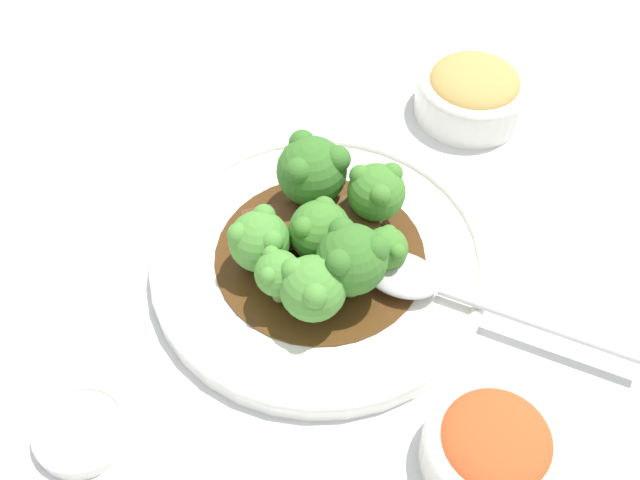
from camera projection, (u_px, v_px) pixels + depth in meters
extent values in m
plane|color=silver|center=(320.00, 266.00, 0.60)|extent=(4.00, 4.00, 0.00)
cylinder|color=white|center=(320.00, 261.00, 0.59)|extent=(0.27, 0.27, 0.01)
torus|color=white|center=(320.00, 256.00, 0.58)|extent=(0.27, 0.27, 0.01)
cylinder|color=#4C2D14|center=(320.00, 255.00, 0.58)|extent=(0.16, 0.16, 0.00)
cube|color=brown|center=(367.00, 241.00, 0.58)|extent=(0.05, 0.05, 0.02)
cube|color=brown|center=(339.00, 218.00, 0.59)|extent=(0.06, 0.07, 0.01)
cube|color=#56331E|center=(290.00, 225.00, 0.59)|extent=(0.07, 0.08, 0.01)
cylinder|color=#8EB756|center=(384.00, 265.00, 0.57)|extent=(0.01, 0.01, 0.01)
sphere|color=#427F2D|center=(385.00, 251.00, 0.56)|extent=(0.03, 0.03, 0.03)
sphere|color=#427F2D|center=(389.00, 233.00, 0.55)|extent=(0.01, 0.01, 0.01)
sphere|color=#427F2D|center=(372.00, 247.00, 0.55)|extent=(0.01, 0.01, 0.01)
sphere|color=#427F2D|center=(397.00, 252.00, 0.54)|extent=(0.01, 0.01, 0.01)
cylinder|color=#7FA84C|center=(351.00, 281.00, 0.55)|extent=(0.02, 0.02, 0.02)
sphere|color=#387028|center=(352.00, 259.00, 0.53)|extent=(0.05, 0.05, 0.05)
sphere|color=#387028|center=(342.00, 231.00, 0.53)|extent=(0.02, 0.02, 0.02)
sphere|color=#387028|center=(340.00, 262.00, 0.51)|extent=(0.02, 0.02, 0.02)
sphere|color=#387028|center=(376.00, 248.00, 0.52)|extent=(0.02, 0.02, 0.02)
cylinder|color=#8EB756|center=(375.00, 213.00, 0.60)|extent=(0.01, 0.01, 0.02)
sphere|color=#427F2D|center=(376.00, 192.00, 0.58)|extent=(0.05, 0.05, 0.05)
sphere|color=#427F2D|center=(360.00, 176.00, 0.57)|extent=(0.02, 0.02, 0.02)
sphere|color=#427F2D|center=(380.00, 195.00, 0.56)|extent=(0.02, 0.02, 0.02)
sphere|color=#427F2D|center=(392.00, 173.00, 0.57)|extent=(0.02, 0.02, 0.02)
cylinder|color=#7FA84C|center=(261.00, 258.00, 0.57)|extent=(0.02, 0.02, 0.01)
sphere|color=#4C8E38|center=(259.00, 241.00, 0.55)|extent=(0.05, 0.05, 0.05)
sphere|color=#4C8E38|center=(239.00, 235.00, 0.54)|extent=(0.02, 0.02, 0.02)
sphere|color=#4C8E38|center=(272.00, 241.00, 0.54)|extent=(0.02, 0.02, 0.02)
sphere|color=#4C8E38|center=(264.00, 216.00, 0.55)|extent=(0.02, 0.02, 0.02)
cylinder|color=#7FA84C|center=(312.00, 195.00, 0.61)|extent=(0.02, 0.02, 0.01)
sphere|color=#387028|center=(312.00, 171.00, 0.59)|extent=(0.06, 0.06, 0.06)
sphere|color=#387028|center=(299.00, 171.00, 0.57)|extent=(0.02, 0.02, 0.02)
sphere|color=#387028|center=(334.00, 158.00, 0.57)|extent=(0.02, 0.02, 0.02)
sphere|color=#387028|center=(302.00, 143.00, 0.58)|extent=(0.02, 0.02, 0.02)
cylinder|color=#8EB756|center=(313.00, 306.00, 0.54)|extent=(0.02, 0.02, 0.01)
sphere|color=#4C8E38|center=(313.00, 288.00, 0.53)|extent=(0.05, 0.05, 0.05)
sphere|color=#4C8E38|center=(315.00, 295.00, 0.51)|extent=(0.02, 0.02, 0.02)
sphere|color=#4C8E38|center=(330.00, 267.00, 0.52)|extent=(0.02, 0.02, 0.02)
sphere|color=#4C8E38|center=(293.00, 270.00, 0.52)|extent=(0.02, 0.02, 0.02)
cylinder|color=#8EB756|center=(324.00, 252.00, 0.58)|extent=(0.02, 0.02, 0.01)
sphere|color=#427F2D|center=(324.00, 235.00, 0.56)|extent=(0.05, 0.05, 0.05)
sphere|color=#427F2D|center=(339.00, 235.00, 0.54)|extent=(0.02, 0.02, 0.02)
sphere|color=#427F2D|center=(329.00, 209.00, 0.56)|extent=(0.02, 0.02, 0.02)
sphere|color=#427F2D|center=(305.00, 228.00, 0.55)|extent=(0.02, 0.02, 0.02)
cylinder|color=#7FA84C|center=(279.00, 290.00, 0.55)|extent=(0.01, 0.01, 0.02)
sphere|color=#4C8E38|center=(278.00, 273.00, 0.53)|extent=(0.03, 0.03, 0.03)
sphere|color=#4C8E38|center=(293.00, 266.00, 0.52)|extent=(0.01, 0.01, 0.01)
sphere|color=#4C8E38|center=(271.00, 254.00, 0.53)|extent=(0.01, 0.01, 0.01)
sphere|color=#4C8E38|center=(269.00, 275.00, 0.52)|extent=(0.01, 0.01, 0.01)
ellipsoid|color=silver|center=(401.00, 274.00, 0.56)|extent=(0.05, 0.07, 0.01)
cylinder|color=silver|center=(540.00, 325.00, 0.54)|extent=(0.03, 0.15, 0.01)
cylinder|color=white|center=(488.00, 459.00, 0.49)|extent=(0.05, 0.05, 0.01)
cylinder|color=white|center=(491.00, 451.00, 0.48)|extent=(0.09, 0.09, 0.03)
torus|color=white|center=(495.00, 441.00, 0.47)|extent=(0.09, 0.09, 0.01)
ellipsoid|color=#D14C23|center=(496.00, 440.00, 0.47)|extent=(0.07, 0.07, 0.02)
cylinder|color=white|center=(469.00, 109.00, 0.71)|extent=(0.06, 0.06, 0.01)
cylinder|color=white|center=(471.00, 97.00, 0.70)|extent=(0.10, 0.10, 0.03)
torus|color=white|center=(474.00, 83.00, 0.68)|extent=(0.10, 0.10, 0.01)
ellipsoid|color=tan|center=(475.00, 81.00, 0.68)|extent=(0.08, 0.08, 0.02)
cylinder|color=white|center=(83.00, 430.00, 0.50)|extent=(0.07, 0.07, 0.01)
torus|color=white|center=(81.00, 427.00, 0.50)|extent=(0.07, 0.07, 0.01)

